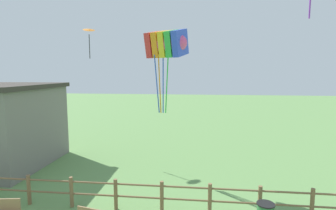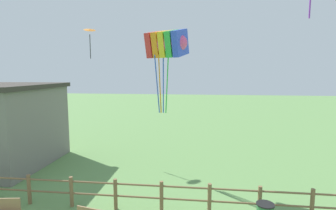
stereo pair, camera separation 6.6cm
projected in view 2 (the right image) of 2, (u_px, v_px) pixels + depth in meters
name	position (u px, v px, depth m)	size (l,w,h in m)	color
wooden_fence	(161.00, 195.00, 9.55)	(17.50, 0.14, 1.18)	brown
kite_rainbow_parafoil	(167.00, 44.00, 12.58)	(2.47, 2.07, 4.08)	#E54C8C
kite_orange_delta	(90.00, 31.00, 16.51)	(0.99, 0.97, 1.96)	orange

